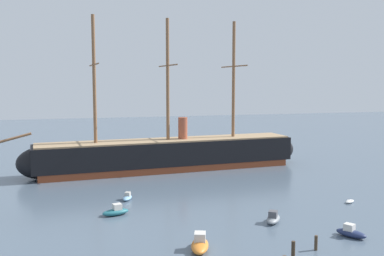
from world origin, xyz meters
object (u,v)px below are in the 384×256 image
at_px(motorboat_mid_left, 116,211).
at_px(motorboat_alongside_bow, 127,197).
at_px(mooring_piling_nearest, 316,243).
at_px(dinghy_distant_centre, 180,163).
at_px(motorboat_foreground_left, 200,244).
at_px(motorboat_near_centre, 273,218).
at_px(dinghy_mid_right, 350,201).
at_px(dinghy_far_left, 62,178).
at_px(motorboat_foreground_right, 351,232).
at_px(tall_ship, 168,154).
at_px(mooring_piling_right_pair, 293,251).

bearing_deg(motorboat_mid_left, motorboat_alongside_bow, 71.15).
bearing_deg(mooring_piling_nearest, dinghy_distant_centre, 92.38).
distance_m(motorboat_foreground_left, mooring_piling_nearest, 13.25).
bearing_deg(motorboat_near_centre, dinghy_distant_centre, 92.56).
bearing_deg(motorboat_mid_left, dinghy_mid_right, -5.42).
height_order(motorboat_mid_left, dinghy_mid_right, motorboat_mid_left).
distance_m(dinghy_mid_right, motorboat_alongside_bow, 35.56).
height_order(dinghy_far_left, dinghy_distant_centre, dinghy_far_left).
xyz_separation_m(motorboat_foreground_left, motorboat_alongside_bow, (-5.25, 23.68, -0.26)).
bearing_deg(dinghy_distant_centre, dinghy_far_left, -160.19).
bearing_deg(dinghy_distant_centre, motorboat_near_centre, -87.44).
xyz_separation_m(motorboat_foreground_right, dinghy_mid_right, (9.21, 13.28, -0.31)).
xyz_separation_m(tall_ship, dinghy_distant_centre, (4.14, 5.57, -3.24)).
height_order(motorboat_near_centre, dinghy_mid_right, motorboat_near_centre).
bearing_deg(motorboat_alongside_bow, tall_ship, 62.08).
bearing_deg(motorboat_foreground_right, mooring_piling_right_pair, -155.55).
height_order(motorboat_foreground_left, motorboat_foreground_right, motorboat_foreground_left).
bearing_deg(dinghy_far_left, motorboat_foreground_right, -50.48).
bearing_deg(motorboat_near_centre, motorboat_foreground_right, -48.56).
distance_m(tall_ship, dinghy_mid_right, 40.00).
distance_m(dinghy_mid_right, dinghy_far_left, 53.09).
distance_m(motorboat_near_centre, mooring_piling_right_pair, 13.03).
xyz_separation_m(motorboat_foreground_right, motorboat_mid_left, (-27.18, 16.73, 0.01)).
distance_m(motorboat_mid_left, dinghy_mid_right, 36.56).
bearing_deg(mooring_piling_nearest, mooring_piling_right_pair, -152.35).
bearing_deg(tall_ship, mooring_piling_nearest, -82.56).
height_order(motorboat_foreground_left, motorboat_near_centre, motorboat_foreground_left).
bearing_deg(motorboat_alongside_bow, motorboat_mid_left, -108.85).
bearing_deg(mooring_piling_nearest, dinghy_mid_right, 45.45).
relative_size(motorboat_mid_left, mooring_piling_right_pair, 1.90).
bearing_deg(motorboat_alongside_bow, motorboat_foreground_left, -77.49).
relative_size(motorboat_foreground_left, dinghy_mid_right, 2.23).
bearing_deg(motorboat_foreground_left, mooring_piling_nearest, -15.38).
xyz_separation_m(motorboat_foreground_right, mooring_piling_right_pair, (-10.53, -4.79, 0.54)).
relative_size(motorboat_foreground_left, mooring_piling_right_pair, 2.31).
relative_size(dinghy_far_left, dinghy_distant_centre, 1.06).
distance_m(dinghy_mid_right, dinghy_distant_centre, 42.70).
bearing_deg(dinghy_mid_right, motorboat_foreground_right, -124.74).
relative_size(tall_ship, motorboat_alongside_bow, 21.01).
bearing_deg(mooring_piling_right_pair, motorboat_near_centre, 73.32).
distance_m(dinghy_distant_centre, mooring_piling_nearest, 54.74).
distance_m(tall_ship, motorboat_near_centre, 39.35).
relative_size(tall_ship, mooring_piling_nearest, 39.42).
height_order(dinghy_distant_centre, mooring_piling_right_pair, mooring_piling_right_pair).
bearing_deg(dinghy_far_left, motorboat_mid_left, -72.97).
distance_m(tall_ship, motorboat_foreground_left, 46.14).
relative_size(motorboat_near_centre, motorboat_alongside_bow, 1.32).
relative_size(motorboat_mid_left, motorboat_alongside_bow, 1.31).
distance_m(motorboat_near_centre, motorboat_mid_left, 22.31).
height_order(motorboat_foreground_left, mooring_piling_right_pair, mooring_piling_right_pair).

